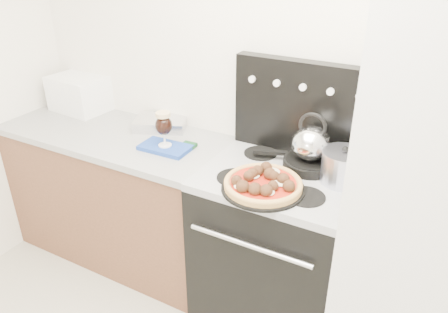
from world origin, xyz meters
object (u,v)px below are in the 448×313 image
Objects in this scene: fridge at (434,209)px; beer_glass at (164,129)px; skillet at (309,164)px; stock_pot at (343,168)px; tea_kettle at (311,141)px; stove_body at (276,250)px; base_cabinet at (122,197)px; toaster_oven at (80,93)px; pizza_pan at (263,188)px; pizza at (263,182)px; oven_mitt at (165,148)px.

fridge reaches higher than beer_glass.
stock_pot reaches higher than skillet.
tea_kettle is at bearing 10.42° from beer_glass.
fridge is (0.70, -0.03, 0.51)m from stove_body.
stove_body is 4.33× the size of beer_glass.
toaster_oven is (-0.45, 0.19, 0.59)m from base_cabinet.
pizza is at bearing 104.04° from pizza_pan.
toaster_oven is 1.82× the size of beer_glass.
stove_body is at bearing -129.51° from skillet.
base_cabinet is 1.23m from pizza.
pizza is (-0.02, -0.18, 0.52)m from stove_body.
stove_body is 0.83m from oven_mitt.
skillet reaches higher than stove_body.
pizza is (1.09, -0.21, 0.53)m from base_cabinet.
beer_glass is 0.99× the size of stock_pot.
base_cabinet is at bearing -18.21° from toaster_oven.
base_cabinet is at bearing 178.41° from fridge.
beer_glass is 0.70m from pizza_pan.
pizza_pan is at bearing -167.68° from fridge.
beer_glass is at bearing 166.69° from pizza.
pizza_pan reaches higher than base_cabinet.
oven_mitt is 0.73× the size of pizza_pan.
beer_glass reaches higher than pizza.
skillet is at bearing 0.00° from tea_kettle.
pizza_pan is at bearing -96.97° from tea_kettle.
skillet is (0.10, 0.12, 0.50)m from stove_body.
pizza_pan is at bearing -9.92° from toaster_oven.
stock_pot reaches higher than stove_body.
stock_pot is at bearing -3.14° from tea_kettle.
pizza is 0.33m from skillet.
stock_pot is at bearing 167.92° from fridge.
pizza_pan is (1.54, -0.39, -0.09)m from toaster_oven.
pizza is 1.39× the size of skillet.
beer_glass is at bearing -174.85° from stock_pot.
fridge is 5.14× the size of toaster_oven.
fridge is 9.22× the size of stock_pot.
toaster_oven is 1.31× the size of oven_mitt.
tea_kettle is at bearing 50.49° from stove_body.
base_cabinet is 0.76m from toaster_oven.
pizza_pan is at bearing -111.20° from skillet.
pizza is (0.67, -0.16, 0.05)m from oven_mitt.
stove_body is 0.65m from tea_kettle.
pizza is (-0.00, 0.00, 0.03)m from pizza_pan.
skillet is (1.21, 0.10, 0.51)m from base_cabinet.
fridge is at bearing -0.07° from oven_mitt.
oven_mitt reaches higher than stove_body.
toaster_oven is 1.79× the size of stock_pot.
pizza is 1.72× the size of tea_kettle.
tea_kettle reaches higher than pizza.
base_cabinet is 5.13× the size of oven_mitt.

